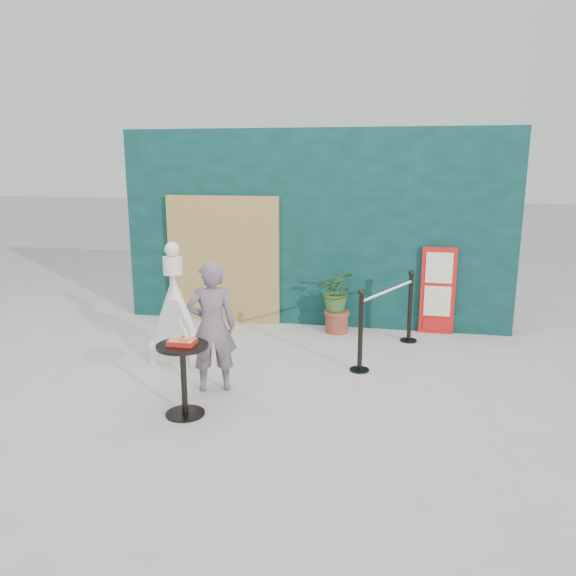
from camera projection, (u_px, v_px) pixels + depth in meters
name	position (u px, v px, depth m)	size (l,w,h in m)	color
ground	(266.00, 404.00, 5.97)	(60.00, 60.00, 0.00)	#ADAAA5
back_wall	(313.00, 229.00, 8.64)	(6.00, 0.30, 3.00)	#092A25
bamboo_fence	(223.00, 260.00, 8.83)	(1.80, 0.08, 2.00)	tan
woman	(212.00, 327.00, 6.19)	(0.54, 0.35, 1.48)	slate
menu_board	(438.00, 291.00, 8.27)	(0.50, 0.07, 1.30)	red
statue	(175.00, 312.00, 7.22)	(0.60, 0.60, 1.53)	silver
cafe_table	(183.00, 368.00, 5.62)	(0.52, 0.52, 0.75)	black
food_basket	(182.00, 341.00, 5.56)	(0.26, 0.19, 0.11)	red
planter	(337.00, 297.00, 8.34)	(0.56, 0.49, 0.95)	brown
stanchion_barrier	(387.00, 319.00, 7.37)	(0.84, 1.54, 1.03)	black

